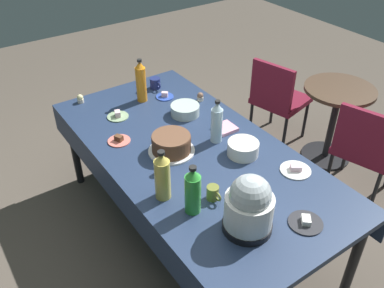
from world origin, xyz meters
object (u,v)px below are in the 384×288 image
(cupcake_rose, at_px, (159,170))
(soda_bottle_orange_juice, at_px, (141,82))
(dessert_plate_charcoal, at_px, (306,222))
(cupcake_vanilla, at_px, (80,99))
(dessert_plate_cobalt, at_px, (165,96))
(coffee_mug_olive, at_px, (213,193))
(slow_cooker, at_px, (249,206))
(round_cafe_table, at_px, (335,111))
(potluck_table, at_px, (192,158))
(dessert_plate_white, at_px, (296,170))
(ceramic_snack_bowl, at_px, (243,148))
(maroon_chair_left, at_px, (277,96))
(maroon_chair_right, at_px, (365,146))
(glass_salad_bowl, at_px, (185,110))
(soda_bottle_lime_soda, at_px, (193,191))
(soda_bottle_ginger_ale, at_px, (162,176))
(soda_bottle_water, at_px, (217,123))
(cupcake_mint, at_px, (143,88))
(frosted_layer_cake, at_px, (171,144))
(dessert_plate_sage, at_px, (118,116))
(dessert_plate_coral, at_px, (119,140))
(cupcake_cocoa, at_px, (200,97))
(coffee_mug_navy, at_px, (155,83))

(cupcake_rose, relative_size, soda_bottle_orange_juice, 0.20)
(dessert_plate_charcoal, distance_m, cupcake_vanilla, 1.95)
(dessert_plate_cobalt, distance_m, coffee_mug_olive, 1.22)
(slow_cooker, distance_m, round_cafe_table, 1.92)
(potluck_table, bearing_deg, dessert_plate_white, 36.72)
(cupcake_vanilla, bearing_deg, soda_bottle_orange_juice, 59.30)
(ceramic_snack_bowl, relative_size, maroon_chair_left, 0.24)
(maroon_chair_right, distance_m, round_cafe_table, 0.52)
(dessert_plate_white, bearing_deg, slow_cooker, -71.23)
(potluck_table, distance_m, dessert_plate_charcoal, 0.89)
(glass_salad_bowl, xyz_separation_m, dessert_plate_cobalt, (-0.31, 0.02, -0.03))
(slow_cooker, relative_size, soda_bottle_lime_soda, 1.11)
(glass_salad_bowl, height_order, soda_bottle_ginger_ale, soda_bottle_ginger_ale)
(potluck_table, bearing_deg, soda_bottle_orange_juice, 175.57)
(cupcake_vanilla, bearing_deg, soda_bottle_ginger_ale, -1.53)
(slow_cooker, xyz_separation_m, soda_bottle_water, (-0.72, 0.35, -0.01))
(cupcake_vanilla, height_order, soda_bottle_orange_juice, soda_bottle_orange_juice)
(round_cafe_table, bearing_deg, dessert_plate_charcoal, -57.24)
(cupcake_rose, height_order, cupcake_mint, same)
(potluck_table, height_order, frosted_layer_cake, frosted_layer_cake)
(dessert_plate_cobalt, xyz_separation_m, dessert_plate_sage, (0.06, -0.44, 0.00))
(dessert_plate_coral, xyz_separation_m, soda_bottle_water, (0.37, 0.54, 0.13))
(glass_salad_bowl, distance_m, dessert_plate_sage, 0.50)
(slow_cooker, height_order, cupcake_vanilla, slow_cooker)
(soda_bottle_ginger_ale, bearing_deg, soda_bottle_orange_juice, 156.83)
(dessert_plate_cobalt, height_order, maroon_chair_right, maroon_chair_right)
(frosted_layer_cake, xyz_separation_m, maroon_chair_left, (-0.47, 1.45, -0.32))
(cupcake_cocoa, xyz_separation_m, soda_bottle_ginger_ale, (0.78, -0.82, 0.11))
(potluck_table, height_order, dessert_plate_white, dessert_plate_white)
(ceramic_snack_bowl, relative_size, soda_bottle_orange_juice, 0.59)
(dessert_plate_sage, bearing_deg, soda_bottle_ginger_ale, -10.68)
(frosted_layer_cake, height_order, soda_bottle_lime_soda, soda_bottle_lime_soda)
(dessert_plate_cobalt, bearing_deg, coffee_mug_navy, 173.81)
(soda_bottle_lime_soda, bearing_deg, dessert_plate_cobalt, 155.09)
(soda_bottle_water, distance_m, maroon_chair_right, 1.28)
(dessert_plate_cobalt, height_order, coffee_mug_olive, coffee_mug_olive)
(slow_cooker, bearing_deg, soda_bottle_water, 153.83)
(slow_cooker, xyz_separation_m, cupcake_vanilla, (-1.74, -0.19, -0.12))
(dessert_plate_coral, bearing_deg, soda_bottle_water, 55.88)
(maroon_chair_left, bearing_deg, cupcake_cocoa, -88.46)
(dessert_plate_white, height_order, maroon_chair_left, maroon_chair_left)
(dessert_plate_cobalt, bearing_deg, soda_bottle_water, -2.61)
(dessert_plate_coral, bearing_deg, maroon_chair_right, 64.95)
(slow_cooker, height_order, coffee_mug_navy, slow_cooker)
(frosted_layer_cake, xyz_separation_m, dessert_plate_cobalt, (-0.65, 0.35, -0.05))
(dessert_plate_white, xyz_separation_m, dessert_plate_sage, (-1.19, -0.61, 0.00))
(dessert_plate_charcoal, distance_m, coffee_mug_olive, 0.52)
(cupcake_mint, distance_m, soda_bottle_ginger_ale, 1.28)
(dessert_plate_charcoal, height_order, maroon_chair_right, maroon_chair_right)
(dessert_plate_sage, height_order, round_cafe_table, dessert_plate_sage)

